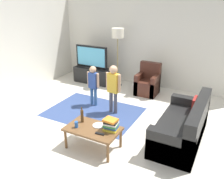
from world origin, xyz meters
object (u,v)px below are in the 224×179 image
at_px(coffee_table, 93,130).
at_px(book_stack, 111,124).
at_px(armchair, 148,84).
at_px(tv, 91,57).
at_px(child_near_tv, 93,82).
at_px(couch, 185,128).
at_px(tv_stand, 92,75).
at_px(plate, 99,125).
at_px(tv_remote, 100,134).
at_px(soda_can, 76,125).
at_px(child_center, 113,85).
at_px(bottle, 82,116).
at_px(floor_lamp, 118,36).

relative_size(coffee_table, book_stack, 3.68).
height_order(armchair, coffee_table, armchair).
relative_size(tv, child_near_tv, 1.04).
relative_size(couch, coffee_table, 1.80).
bearing_deg(child_near_tv, tv_stand, 123.27).
height_order(tv, plate, tv).
xyz_separation_m(armchair, tv_remote, (0.23, -3.12, 0.13)).
height_order(couch, child_near_tv, child_near_tv).
bearing_deg(soda_can, tv_remote, 0.00).
xyz_separation_m(child_center, plate, (0.38, -1.33, -0.29)).
height_order(tv, book_stack, tv).
height_order(coffee_table, plate, plate).
relative_size(couch, bottle, 5.81).
xyz_separation_m(tv, book_stack, (2.25, -2.92, -0.32)).
xyz_separation_m(armchair, child_center, (-0.32, -1.55, 0.42)).
xyz_separation_m(bottle, tv_remote, (0.52, -0.22, -0.12)).
distance_m(tv, book_stack, 3.70).
bearing_deg(tv_remote, floor_lamp, 104.59).
bearing_deg(coffee_table, child_near_tv, 121.65).
bearing_deg(armchair, bottle, -95.68).
bearing_deg(child_center, plate, -73.90).
bearing_deg(armchair, coffee_table, -89.78).
xyz_separation_m(floor_lamp, soda_can, (0.82, -3.31, -1.06)).
xyz_separation_m(armchair, plate, (0.06, -2.88, 0.13)).
bearing_deg(floor_lamp, tv_remote, -68.32).
bearing_deg(tv_remote, book_stack, 57.56).
distance_m(tv_stand, armchair, 1.92).
xyz_separation_m(tv_remote, soda_can, (-0.50, 0.00, 0.05)).
xyz_separation_m(book_stack, bottle, (-0.62, 0.00, 0.02)).
distance_m(floor_lamp, plate, 3.46).
height_order(floor_lamp, coffee_table, floor_lamp).
bearing_deg(floor_lamp, couch, -40.16).
distance_m(armchair, book_stack, 2.93).
distance_m(child_near_tv, soda_can, 1.86).
bearing_deg(couch, floor_lamp, 139.84).
xyz_separation_m(couch, soda_can, (-1.74, -1.15, 0.19)).
height_order(tv_stand, tv_remote, tv_stand).
height_order(child_near_tv, coffee_table, child_near_tv).
bearing_deg(floor_lamp, book_stack, -65.34).
bearing_deg(soda_can, child_near_tv, 112.29).
bearing_deg(soda_can, book_stack, 19.90).
relative_size(tv, plate, 5.00).
bearing_deg(couch, coffee_table, -144.74).
height_order(couch, soda_can, couch).
distance_m(coffee_table, tv_remote, 0.26).
bearing_deg(soda_can, tv, 117.74).
bearing_deg(tv_stand, tv_remote, -55.75).
bearing_deg(tv_remote, couch, 35.81).
distance_m(tv_stand, tv_remote, 3.82).
bearing_deg(child_near_tv, plate, -54.99).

